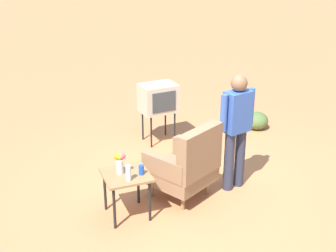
# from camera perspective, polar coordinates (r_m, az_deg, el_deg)

# --- Properties ---
(ground_plane) EXTENTS (60.00, 60.00, 0.00)m
(ground_plane) POSITION_cam_1_polar(r_m,az_deg,el_deg) (6.40, 3.42, -7.93)
(ground_plane) COLOR #C17A4C
(armchair) EXTENTS (1.03, 1.04, 1.06)m
(armchair) POSITION_cam_1_polar(r_m,az_deg,el_deg) (5.95, 2.32, -4.88)
(armchair) COLOR #937047
(armchair) RESTS_ON ground
(side_table) EXTENTS (0.56, 0.56, 0.59)m
(side_table) POSITION_cam_1_polar(r_m,az_deg,el_deg) (5.59, -5.32, -6.83)
(side_table) COLOR black
(side_table) RESTS_ON ground
(tv_on_stand) EXTENTS (0.63, 0.49, 1.03)m
(tv_on_stand) POSITION_cam_1_polar(r_m,az_deg,el_deg) (7.56, -1.23, 3.51)
(tv_on_stand) COLOR black
(tv_on_stand) RESTS_ON ground
(person_standing) EXTENTS (0.56, 0.29, 1.64)m
(person_standing) POSITION_cam_1_polar(r_m,az_deg,el_deg) (6.09, 8.70, 0.06)
(person_standing) COLOR #2D3347
(person_standing) RESTS_ON ground
(soda_can_blue) EXTENTS (0.07, 0.07, 0.12)m
(soda_can_blue) POSITION_cam_1_polar(r_m,az_deg,el_deg) (5.50, -3.40, -5.58)
(soda_can_blue) COLOR blue
(soda_can_blue) RESTS_ON side_table
(bottle_short_clear) EXTENTS (0.06, 0.06, 0.20)m
(bottle_short_clear) POSITION_cam_1_polar(r_m,az_deg,el_deg) (5.36, -5.06, -5.96)
(bottle_short_clear) COLOR silver
(bottle_short_clear) RESTS_ON side_table
(flower_vase) EXTENTS (0.14, 0.10, 0.27)m
(flower_vase) POSITION_cam_1_polar(r_m,az_deg,el_deg) (5.51, -6.15, -4.63)
(flower_vase) COLOR silver
(flower_vase) RESTS_ON side_table
(shrub_near) EXTENTS (0.42, 0.42, 0.32)m
(shrub_near) POSITION_cam_1_polar(r_m,az_deg,el_deg) (8.46, 11.20, 0.69)
(shrub_near) COLOR #516B38
(shrub_near) RESTS_ON ground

